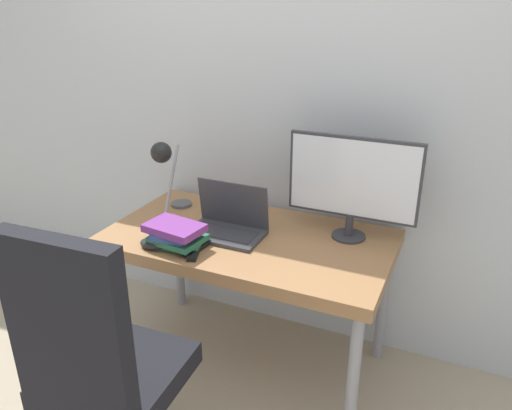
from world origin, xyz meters
The scene contains 11 objects.
ground_plane centered at (0.00, 0.00, 0.00)m, with size 12.00×12.00×0.00m, color tan.
wall_back centered at (0.00, 0.80, 1.30)m, with size 8.00×0.05×2.60m.
desk centered at (0.00, 0.37, 0.66)m, with size 1.34×0.74×0.73m.
laptop centered at (-0.10, 0.35, 0.78)m, with size 0.36×0.23×0.24m.
monitor centered at (0.43, 0.55, 1.00)m, with size 0.59×0.16×0.48m.
desk_lamp centered at (-0.48, 0.43, 1.01)m, with size 0.11×0.26×0.39m.
office_chair centered at (-0.16, -0.51, 0.61)m, with size 0.55×0.57×1.13m.
book_stack centered at (-0.24, 0.13, 0.79)m, with size 0.27×0.21×0.11m.
tv_remote centered at (-0.14, 0.11, 0.74)m, with size 0.09×0.16×0.02m.
media_remote centered at (-0.14, 0.14, 0.74)m, with size 0.06×0.16×0.02m.
game_controller centered at (-0.33, 0.09, 0.75)m, with size 0.13×0.10×0.04m.
Camera 1 is at (0.90, -1.54, 1.76)m, focal length 35.00 mm.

